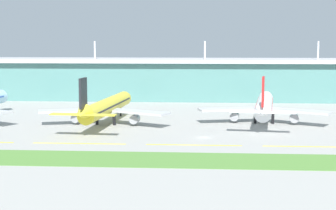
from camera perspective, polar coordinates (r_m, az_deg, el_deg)
ground_plane at (r=167.16m, az=3.92°, el=-3.53°), size 600.00×600.00×0.00m
terminal_building at (r=273.59m, az=3.97°, el=2.84°), size 288.00×34.00×30.05m
airliner_near_middle at (r=193.42m, az=-6.66°, el=-0.19°), size 48.65×64.20×18.90m
airliner_far_middle at (r=198.56m, az=10.35°, el=-0.08°), size 48.37×60.26×18.90m
taxiway_stripe_mid_west at (r=159.54m, az=-9.54°, el=-4.11°), size 28.00×0.70×0.04m
taxiway_stripe_centre at (r=155.22m, az=2.80°, el=-4.33°), size 28.00×0.70×0.04m
taxiway_stripe_mid_east at (r=158.26m, az=15.24°, el=-4.36°), size 28.00×0.70×0.04m
grass_verge at (r=135.80m, az=3.90°, el=-5.97°), size 300.00×18.00×0.10m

